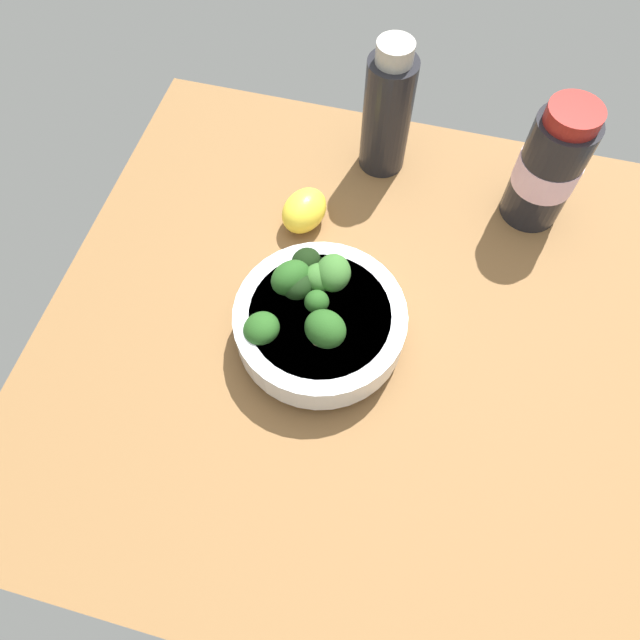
# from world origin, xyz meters

# --- Properties ---
(ground_plane) EXTENTS (0.69, 0.69, 0.04)m
(ground_plane) POSITION_xyz_m (0.00, 0.00, -0.02)
(ground_plane) COLOR brown
(bowl_of_broccoli) EXTENTS (0.19, 0.19, 0.09)m
(bowl_of_broccoli) POSITION_xyz_m (-0.03, -0.01, 0.04)
(bowl_of_broccoli) COLOR white
(bowl_of_broccoli) RESTS_ON ground_plane
(lemon_wedge) EXTENTS (0.07, 0.08, 0.05)m
(lemon_wedge) POSITION_xyz_m (-0.09, 0.13, 0.02)
(lemon_wedge) COLOR yellow
(lemon_wedge) RESTS_ON ground_plane
(bottle_tall) EXTENTS (0.07, 0.07, 0.17)m
(bottle_tall) POSITION_xyz_m (0.19, 0.23, 0.08)
(bottle_tall) COLOR black
(bottle_tall) RESTS_ON ground_plane
(bottle_short) EXTENTS (0.06, 0.06, 0.18)m
(bottle_short) POSITION_xyz_m (-0.01, 0.26, 0.08)
(bottle_short) COLOR black
(bottle_short) RESTS_ON ground_plane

